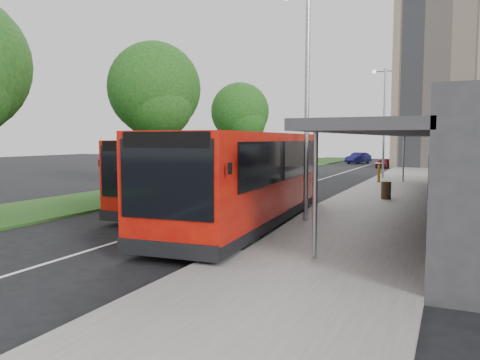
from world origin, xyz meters
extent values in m
plane|color=black|center=(0.00, 0.00, 0.00)|extent=(120.00, 120.00, 0.00)
cube|color=slate|center=(6.00, 20.00, 0.07)|extent=(5.00, 80.00, 0.15)
cube|color=#214416|center=(-7.00, 20.00, 0.05)|extent=(5.00, 80.00, 0.10)
cube|color=silver|center=(0.00, 15.00, 0.01)|extent=(0.12, 70.00, 0.01)
cube|color=silver|center=(3.30, -8.00, 0.01)|extent=(0.12, 2.00, 0.01)
cube|color=silver|center=(3.30, -2.00, 0.01)|extent=(0.12, 2.00, 0.01)
cube|color=silver|center=(3.30, 4.00, 0.01)|extent=(0.12, 2.00, 0.01)
cube|color=silver|center=(3.30, 10.00, 0.01)|extent=(0.12, 2.00, 0.01)
cube|color=silver|center=(3.30, 16.00, 0.01)|extent=(0.12, 2.00, 0.01)
cube|color=silver|center=(3.30, 22.00, 0.01)|extent=(0.12, 2.00, 0.01)
cube|color=silver|center=(3.30, 28.00, 0.01)|extent=(0.12, 2.00, 0.01)
cube|color=silver|center=(3.30, 34.00, 0.01)|extent=(0.12, 2.00, 0.01)
cube|color=silver|center=(3.30, 40.00, 0.01)|extent=(0.12, 2.00, 0.01)
cube|color=silver|center=(3.30, 46.00, 0.01)|extent=(0.12, 2.00, 0.01)
cube|color=black|center=(8.48, 8.00, 1.60)|extent=(0.06, 24.00, 2.20)
cube|color=#303033|center=(7.20, 8.00, 3.30)|extent=(2.80, 26.00, 0.25)
cylinder|color=#9C9FA4|center=(5.90, -3.00, 1.65)|extent=(0.12, 0.12, 3.30)
cylinder|color=#9C9FA4|center=(5.90, 19.00, 1.65)|extent=(0.12, 0.12, 3.30)
cylinder|color=#372316|center=(-7.00, 9.00, 2.11)|extent=(0.36, 0.36, 4.21)
sphere|color=#134713|center=(-7.00, 9.00, 5.93)|extent=(5.36, 5.36, 5.36)
sphere|color=#134713|center=(-6.40, 8.60, 4.98)|extent=(3.83, 3.83, 3.83)
sphere|color=#134713|center=(-7.50, 9.50, 5.26)|extent=(4.21, 4.21, 4.21)
cylinder|color=#372316|center=(-7.00, 21.00, 1.86)|extent=(0.36, 0.36, 3.71)
sphere|color=#134713|center=(-7.00, 21.00, 5.23)|extent=(4.72, 4.72, 4.72)
sphere|color=#134713|center=(-6.40, 20.60, 4.39)|extent=(3.37, 3.37, 3.37)
sphere|color=#134713|center=(-7.50, 21.50, 4.64)|extent=(3.71, 3.71, 3.71)
cylinder|color=#9C9FA4|center=(4.20, 2.00, 4.15)|extent=(0.16, 0.16, 8.00)
cylinder|color=#9C9FA4|center=(4.20, 22.00, 4.15)|extent=(0.16, 0.16, 8.00)
cylinder|color=#9C9FA4|center=(4.00, 22.00, 7.95)|extent=(1.40, 0.10, 0.10)
sphere|color=silver|center=(3.40, 22.00, 7.95)|extent=(0.28, 0.28, 0.28)
cube|color=red|center=(2.47, 0.80, 1.79)|extent=(3.46, 11.40, 2.84)
cube|color=black|center=(2.47, 0.80, 0.41)|extent=(3.48, 11.42, 0.32)
cube|color=black|center=(2.87, -4.83, 2.09)|extent=(2.41, 0.22, 1.87)
cube|color=black|center=(2.07, 6.42, 2.25)|extent=(2.35, 0.22, 1.39)
cube|color=black|center=(1.09, 1.02, 2.30)|extent=(0.73, 9.61, 1.28)
cube|color=black|center=(3.80, 1.21, 2.30)|extent=(0.73, 9.61, 1.28)
cube|color=black|center=(2.87, -4.84, 0.43)|extent=(2.67, 0.27, 0.37)
cube|color=black|center=(2.87, -4.84, 3.00)|extent=(2.24, 0.20, 0.37)
cube|color=black|center=(1.36, -4.70, 2.35)|extent=(0.09, 0.09, 0.27)
cube|color=black|center=(4.35, -4.49, 2.35)|extent=(0.09, 0.09, 0.27)
cylinder|color=black|center=(1.61, -2.91, 0.48)|extent=(0.39, 0.98, 0.96)
cylinder|color=black|center=(3.85, -2.75, 0.48)|extent=(0.39, 0.98, 0.96)
cylinder|color=black|center=(1.09, 4.35, 0.48)|extent=(0.39, 0.98, 0.96)
cylinder|color=black|center=(3.33, 4.51, 0.48)|extent=(0.39, 0.98, 0.96)
cube|color=red|center=(-0.80, 3.83, 1.66)|extent=(2.66, 10.43, 2.62)
cube|color=black|center=(-0.80, 3.83, 0.38)|extent=(2.68, 10.45, 0.30)
cube|color=black|center=(-0.90, -1.38, 1.93)|extent=(2.23, 0.09, 1.73)
cube|color=black|center=(-0.71, 9.04, 2.08)|extent=(2.18, 0.09, 1.29)
cube|color=black|center=(-2.05, 4.15, 2.13)|extent=(0.21, 8.90, 1.19)
cube|color=black|center=(0.46, 4.10, 2.13)|extent=(0.21, 8.90, 1.19)
cube|color=black|center=(-0.90, -1.39, 0.40)|extent=(2.47, 0.13, 0.35)
cube|color=black|center=(-0.90, -1.39, 2.77)|extent=(2.08, 0.08, 0.35)
cube|color=black|center=(-2.28, -1.14, 2.18)|extent=(0.08, 0.08, 0.25)
cube|color=black|center=(0.49, -1.19, 2.18)|extent=(0.08, 0.08, 0.25)
cylinder|color=black|center=(-1.90, 0.48, 0.45)|extent=(0.31, 0.90, 0.89)
cylinder|color=black|center=(0.17, 0.45, 0.45)|extent=(0.31, 0.90, 0.89)
cylinder|color=black|center=(-1.78, 7.21, 0.45)|extent=(0.31, 0.90, 0.89)
cylinder|color=black|center=(0.30, 7.17, 0.45)|extent=(0.31, 0.90, 0.89)
cylinder|color=#3D2C19|center=(6.04, 9.22, 0.56)|extent=(0.51, 0.51, 0.83)
cylinder|color=orange|center=(4.46, 18.10, 0.72)|extent=(0.19, 0.19, 1.15)
imported|color=#5C0D19|center=(2.36, 36.66, 0.52)|extent=(1.45, 3.11, 1.03)
imported|color=navy|center=(-1.75, 44.84, 0.67)|extent=(2.73, 4.33, 1.35)
camera|label=1|loc=(8.88, -13.89, 3.01)|focal=35.00mm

